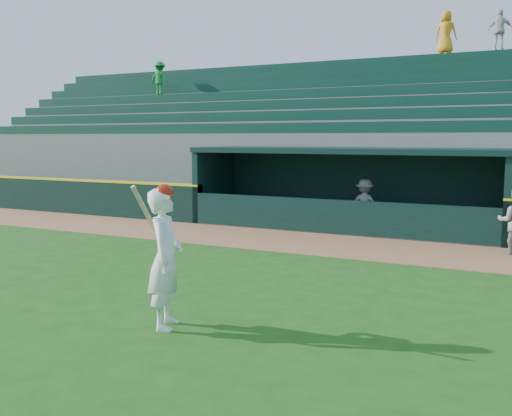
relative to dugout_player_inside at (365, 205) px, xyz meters
The scene contains 8 objects.
ground 7.73m from the dugout_player_inside, 94.59° to the right, with size 120.00×120.00×0.00m, color #1C4C13.
warning_track 2.94m from the dugout_player_inside, 102.52° to the right, with size 40.00×3.00×0.01m, color #98623D.
field_wall_left 12.92m from the dugout_player_inside, behind, with size 15.50×0.30×1.20m, color black.
wall_stripe_left 12.92m from the dugout_player_inside, behind, with size 15.50×0.32×0.06m, color yellow.
dugout_player_inside is the anchor object (origin of this frame).
dugout 0.92m from the dugout_player_inside, 151.64° to the left, with size 9.40×2.80×2.46m.
stands 5.20m from the dugout_player_inside, 96.95° to the left, with size 34.50×6.25×7.61m.
batter_at_plate 10.00m from the dugout_player_inside, 90.67° to the right, with size 0.74×0.92×2.13m.
Camera 1 is at (5.30, -8.99, 2.77)m, focal length 40.00 mm.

